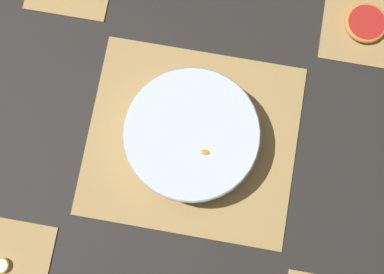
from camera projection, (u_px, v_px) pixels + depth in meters
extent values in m
plane|color=black|center=(192.00, 140.00, 1.04)|extent=(6.00, 6.00, 0.00)
cube|color=#A8844C|center=(192.00, 140.00, 1.04)|extent=(0.40, 0.36, 0.01)
cube|color=brown|center=(265.00, 152.00, 1.03)|extent=(0.01, 0.36, 0.00)
cube|color=brown|center=(236.00, 147.00, 1.03)|extent=(0.01, 0.36, 0.00)
cube|color=brown|center=(207.00, 142.00, 1.04)|extent=(0.01, 0.36, 0.00)
cube|color=brown|center=(177.00, 137.00, 1.04)|extent=(0.01, 0.36, 0.00)
cube|color=brown|center=(148.00, 132.00, 1.04)|extent=(0.01, 0.36, 0.00)
cube|color=brown|center=(119.00, 127.00, 1.04)|extent=(0.01, 0.36, 0.00)
cube|color=#A8844C|center=(365.00, 25.00, 1.08)|extent=(0.17, 0.17, 0.01)
cube|color=brown|center=(379.00, 27.00, 1.08)|extent=(0.00, 0.17, 0.00)
cube|color=brown|center=(351.00, 22.00, 1.08)|extent=(0.00, 0.17, 0.00)
cube|color=#A8844C|center=(3.00, 265.00, 0.99)|extent=(0.17, 0.17, 0.01)
cube|color=brown|center=(25.00, 269.00, 0.99)|extent=(0.00, 0.17, 0.00)
cube|color=brown|center=(3.00, 265.00, 0.99)|extent=(0.00, 0.17, 0.00)
cylinder|color=silver|center=(192.00, 136.00, 1.00)|extent=(0.25, 0.25, 0.06)
torus|color=silver|center=(192.00, 134.00, 0.98)|extent=(0.25, 0.25, 0.01)
cylinder|color=#F7EFC6|center=(153.00, 130.00, 1.02)|extent=(0.03, 0.03, 0.01)
cylinder|color=#F7EFC6|center=(190.00, 154.00, 0.99)|extent=(0.03, 0.03, 0.01)
cylinder|color=#F7EFC6|center=(177.00, 177.00, 0.99)|extent=(0.02, 0.02, 0.01)
cylinder|color=#F7EFC6|center=(208.00, 109.00, 0.99)|extent=(0.02, 0.02, 0.01)
cylinder|color=#F7EFC6|center=(237.00, 122.00, 0.99)|extent=(0.03, 0.03, 0.01)
cylinder|color=#F7EFC6|center=(139.00, 128.00, 0.98)|extent=(0.03, 0.03, 0.01)
cylinder|color=#F7EFC6|center=(191.00, 123.00, 0.99)|extent=(0.03, 0.03, 0.01)
cylinder|color=#F7EFC6|center=(153.00, 160.00, 0.98)|extent=(0.03, 0.03, 0.01)
cylinder|color=#F7EFC6|center=(198.00, 140.00, 0.98)|extent=(0.03, 0.03, 0.01)
cube|color=white|center=(176.00, 145.00, 1.00)|extent=(0.03, 0.03, 0.03)
cube|color=white|center=(160.00, 177.00, 0.99)|extent=(0.02, 0.02, 0.02)
cube|color=white|center=(208.00, 165.00, 0.99)|extent=(0.03, 0.03, 0.03)
cube|color=white|center=(200.00, 93.00, 1.03)|extent=(0.03, 0.03, 0.03)
cube|color=white|center=(187.00, 85.00, 1.01)|extent=(0.03, 0.03, 0.03)
cube|color=white|center=(169.00, 110.00, 1.00)|extent=(0.02, 0.02, 0.02)
cube|color=white|center=(175.00, 122.00, 1.02)|extent=(0.03, 0.03, 0.03)
cube|color=white|center=(222.00, 120.00, 1.02)|extent=(0.02, 0.02, 0.02)
cube|color=white|center=(225.00, 112.00, 1.00)|extent=(0.02, 0.02, 0.02)
cube|color=white|center=(199.00, 105.00, 1.01)|extent=(0.02, 0.02, 0.02)
cube|color=white|center=(207.00, 141.00, 1.02)|extent=(0.03, 0.03, 0.03)
ellipsoid|color=orange|center=(237.00, 137.00, 1.02)|extent=(0.04, 0.02, 0.02)
ellipsoid|color=#B2231E|center=(146.00, 116.00, 1.00)|extent=(0.03, 0.01, 0.01)
ellipsoid|color=#B2231E|center=(215.00, 98.00, 1.01)|extent=(0.03, 0.02, 0.01)
ellipsoid|color=orange|center=(232.00, 159.00, 1.00)|extent=(0.03, 0.02, 0.01)
ellipsoid|color=orange|center=(169.00, 100.00, 1.02)|extent=(0.02, 0.01, 0.01)
ellipsoid|color=orange|center=(205.00, 153.00, 0.97)|extent=(0.03, 0.01, 0.01)
ellipsoid|color=orange|center=(182.00, 106.00, 1.03)|extent=(0.03, 0.02, 0.01)
cylinder|color=#F7EFC6|center=(2.00, 266.00, 0.98)|extent=(0.02, 0.02, 0.01)
torus|color=yellow|center=(2.00, 266.00, 0.98)|extent=(0.03, 0.03, 0.01)
cylinder|color=#B2231E|center=(366.00, 23.00, 1.08)|extent=(0.08, 0.08, 0.01)
torus|color=orange|center=(366.00, 23.00, 1.08)|extent=(0.09, 0.09, 0.01)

